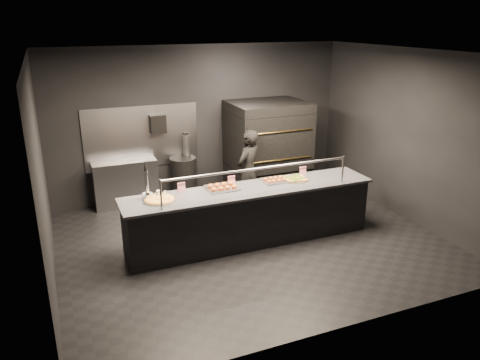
# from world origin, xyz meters

# --- Properties ---
(room) EXTENTS (6.04, 6.00, 3.00)m
(room) POSITION_xyz_m (-0.02, 0.05, 1.50)
(room) COLOR black
(room) RESTS_ON ground
(service_counter) EXTENTS (4.10, 0.78, 1.37)m
(service_counter) POSITION_xyz_m (0.00, -0.00, 0.46)
(service_counter) COLOR black
(service_counter) RESTS_ON ground
(pizza_oven) EXTENTS (1.50, 1.23, 1.91)m
(pizza_oven) POSITION_xyz_m (1.20, 1.90, 0.97)
(pizza_oven) COLOR black
(pizza_oven) RESTS_ON ground
(prep_shelf) EXTENTS (1.20, 0.35, 0.90)m
(prep_shelf) POSITION_xyz_m (-1.60, 2.32, 0.45)
(prep_shelf) COLOR #99999E
(prep_shelf) RESTS_ON ground
(towel_dispenser) EXTENTS (0.30, 0.20, 0.35)m
(towel_dispenser) POSITION_xyz_m (-0.90, 2.39, 1.55)
(towel_dispenser) COLOR black
(towel_dispenser) RESTS_ON room
(fire_extinguisher) EXTENTS (0.14, 0.14, 0.51)m
(fire_extinguisher) POSITION_xyz_m (-0.35, 2.40, 1.06)
(fire_extinguisher) COLOR #B2B2B7
(fire_extinguisher) RESTS_ON room
(beer_tap) EXTENTS (0.16, 0.22, 0.60)m
(beer_tap) POSITION_xyz_m (-1.60, 0.17, 1.09)
(beer_tap) COLOR silver
(beer_tap) RESTS_ON service_counter
(round_pizza) EXTENTS (0.51, 0.51, 0.03)m
(round_pizza) POSITION_xyz_m (-1.45, 0.05, 0.94)
(round_pizza) COLOR silver
(round_pizza) RESTS_ON service_counter
(slider_tray_a) EXTENTS (0.52, 0.39, 0.08)m
(slider_tray_a) POSITION_xyz_m (-0.42, 0.15, 0.95)
(slider_tray_a) COLOR silver
(slider_tray_a) RESTS_ON service_counter
(slider_tray_b) EXTENTS (0.42, 0.32, 0.06)m
(slider_tray_b) POSITION_xyz_m (0.50, 0.15, 0.94)
(slider_tray_b) COLOR silver
(slider_tray_b) RESTS_ON service_counter
(square_pizza) EXTENTS (0.44, 0.44, 0.05)m
(square_pizza) POSITION_xyz_m (0.85, 0.10, 0.94)
(square_pizza) COLOR silver
(square_pizza) RESTS_ON service_counter
(condiment_jar) EXTENTS (0.16, 0.06, 0.11)m
(condiment_jar) POSITION_xyz_m (-1.40, 0.19, 0.97)
(condiment_jar) COLOR silver
(condiment_jar) RESTS_ON service_counter
(tent_cards) EXTENTS (2.27, 0.04, 0.15)m
(tent_cards) POSITION_xyz_m (-0.06, 0.28, 1.00)
(tent_cards) COLOR white
(tent_cards) RESTS_ON service_counter
(trash_bin) EXTENTS (0.52, 0.52, 0.87)m
(trash_bin) POSITION_xyz_m (-0.48, 2.22, 0.44)
(trash_bin) COLOR black
(trash_bin) RESTS_ON ground
(worker) EXTENTS (0.69, 0.63, 1.57)m
(worker) POSITION_xyz_m (0.47, 1.19, 0.79)
(worker) COLOR black
(worker) RESTS_ON ground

